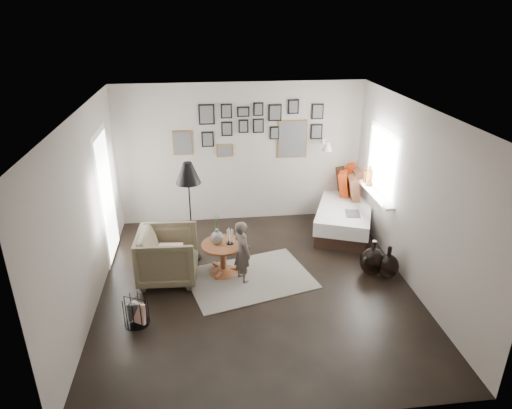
{
  "coord_description": "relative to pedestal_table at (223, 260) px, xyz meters",
  "views": [
    {
      "loc": [
        -0.69,
        -5.65,
        3.81
      ],
      "look_at": [
        0.05,
        0.5,
        1.1
      ],
      "focal_mm": 32.0,
      "sensor_mm": 36.0,
      "label": 1
    }
  ],
  "objects": [
    {
      "name": "wall_back",
      "position": [
        0.47,
        1.97,
        1.06
      ],
      "size": [
        4.5,
        0.0,
        4.5
      ],
      "primitive_type": "plane",
      "rotation": [
        1.57,
        0.0,
        0.0
      ],
      "color": "gray",
      "rests_on": "ground"
    },
    {
      "name": "window_right",
      "position": [
        2.64,
        0.91,
        0.7
      ],
      "size": [
        0.15,
        1.32,
        1.3
      ],
      "color": "white",
      "rests_on": "wall_right"
    },
    {
      "name": "rug",
      "position": [
        0.38,
        -0.21,
        -0.23
      ],
      "size": [
        2.07,
        1.69,
        0.01
      ],
      "primitive_type": "cube",
      "rotation": [
        0.0,
        0.0,
        0.26
      ],
      "color": "beige",
      "rests_on": "ground"
    },
    {
      "name": "ceiling",
      "position": [
        0.47,
        -0.43,
        2.36
      ],
      "size": [
        4.8,
        4.8,
        0.0
      ],
      "primitive_type": "plane",
      "rotation": [
        3.14,
        0.0,
        0.0
      ],
      "color": "white",
      "rests_on": "wall_back"
    },
    {
      "name": "armchair",
      "position": [
        -0.82,
        -0.05,
        0.16
      ],
      "size": [
        0.91,
        0.89,
        0.79
      ],
      "primitive_type": "imported",
      "rotation": [
        0.0,
        0.0,
        1.52
      ],
      "color": "brown",
      "rests_on": "ground"
    },
    {
      "name": "child",
      "position": [
        0.27,
        -0.23,
        0.25
      ],
      "size": [
        0.36,
        0.42,
        0.98
      ],
      "primitive_type": "imported",
      "rotation": [
        0.0,
        0.0,
        2.01
      ],
      "color": "brown",
      "rests_on": "ground"
    },
    {
      "name": "wall_left",
      "position": [
        -1.78,
        -0.43,
        1.06
      ],
      "size": [
        0.0,
        4.8,
        4.8
      ],
      "primitive_type": "plane",
      "rotation": [
        1.57,
        0.0,
        1.57
      ],
      "color": "gray",
      "rests_on": "ground"
    },
    {
      "name": "daybed",
      "position": [
        2.36,
        1.51,
        0.1
      ],
      "size": [
        1.63,
        2.31,
        1.05
      ],
      "rotation": [
        0.0,
        0.0,
        -0.38
      ],
      "color": "black",
      "rests_on": "ground"
    },
    {
      "name": "demijohn_small",
      "position": [
        2.47,
        -0.42,
        -0.04
      ],
      "size": [
        0.33,
        0.33,
        0.52
      ],
      "color": "black",
      "rests_on": "ground"
    },
    {
      "name": "armchair_cushion",
      "position": [
        -0.79,
        -0.0,
        0.24
      ],
      "size": [
        0.39,
        0.4,
        0.16
      ],
      "primitive_type": "cube",
      "rotation": [
        -0.21,
        0.0,
        -0.09
      ],
      "color": "white",
      "rests_on": "armchair"
    },
    {
      "name": "wall_front",
      "position": [
        0.47,
        -2.83,
        1.06
      ],
      "size": [
        4.5,
        0.0,
        4.5
      ],
      "primitive_type": "plane",
      "rotation": [
        -1.57,
        0.0,
        0.0
      ],
      "color": "gray",
      "rests_on": "ground"
    },
    {
      "name": "floor_lamp",
      "position": [
        -0.47,
        0.51,
        1.19
      ],
      "size": [
        0.39,
        0.39,
        1.65
      ],
      "rotation": [
        0.0,
        0.0,
        -0.2
      ],
      "color": "black",
      "rests_on": "ground"
    },
    {
      "name": "candles",
      "position": [
        0.11,
        -0.0,
        0.39
      ],
      "size": [
        0.11,
        0.11,
        0.24
      ],
      "color": "black",
      "rests_on": "pedestal_table"
    },
    {
      "name": "wall_sconce",
      "position": [
        2.02,
        1.71,
        1.23
      ],
      "size": [
        0.18,
        0.36,
        0.16
      ],
      "color": "white",
      "rests_on": "wall_back"
    },
    {
      "name": "gallery_wall",
      "position": [
        0.75,
        1.96,
        1.51
      ],
      "size": [
        2.74,
        0.03,
        1.08
      ],
      "color": "brown",
      "rests_on": "wall_back"
    },
    {
      "name": "ground",
      "position": [
        0.47,
        -0.43,
        -0.24
      ],
      "size": [
        4.8,
        4.8,
        0.0
      ],
      "primitive_type": "plane",
      "color": "black",
      "rests_on": "ground"
    },
    {
      "name": "pedestal_table",
      "position": [
        0.0,
        0.0,
        0.0
      ],
      "size": [
        0.65,
        0.65,
        0.51
      ],
      "rotation": [
        0.0,
        0.0,
        -0.21
      ],
      "color": "brown",
      "rests_on": "ground"
    },
    {
      "name": "wall_right",
      "position": [
        2.72,
        -0.43,
        1.06
      ],
      "size": [
        0.0,
        4.8,
        4.8
      ],
      "primitive_type": "plane",
      "rotation": [
        1.57,
        0.0,
        -1.57
      ],
      "color": "gray",
      "rests_on": "ground"
    },
    {
      "name": "magazine_basket",
      "position": [
        -1.18,
        -1.09,
        -0.05
      ],
      "size": [
        0.41,
        0.41,
        0.38
      ],
      "rotation": [
        0.0,
        0.0,
        -0.41
      ],
      "color": "black",
      "rests_on": "ground"
    },
    {
      "name": "magazine_on_daybed",
      "position": [
        2.3,
        0.86,
        0.26
      ],
      "size": [
        0.3,
        0.36,
        0.02
      ],
      "primitive_type": "cube",
      "rotation": [
        0.0,
        0.0,
        -0.2
      ],
      "color": "black",
      "rests_on": "daybed"
    },
    {
      "name": "vase",
      "position": [
        -0.08,
        0.02,
        0.42
      ],
      "size": [
        0.19,
        0.19,
        0.46
      ],
      "color": "black",
      "rests_on": "pedestal_table"
    },
    {
      "name": "demijohn_large",
      "position": [
        2.26,
        -0.3,
        -0.02
      ],
      "size": [
        0.38,
        0.38,
        0.57
      ],
      "color": "black",
      "rests_on": "ground"
    },
    {
      "name": "door_left",
      "position": [
        -1.77,
        0.77,
        0.81
      ],
      "size": [
        0.0,
        2.14,
        2.14
      ],
      "color": "white",
      "rests_on": "wall_left"
    }
  ]
}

